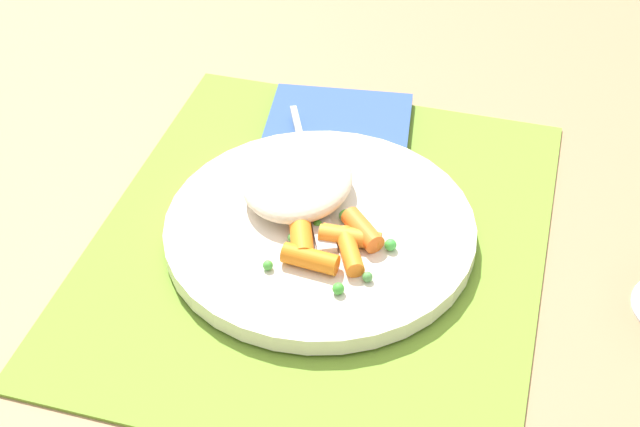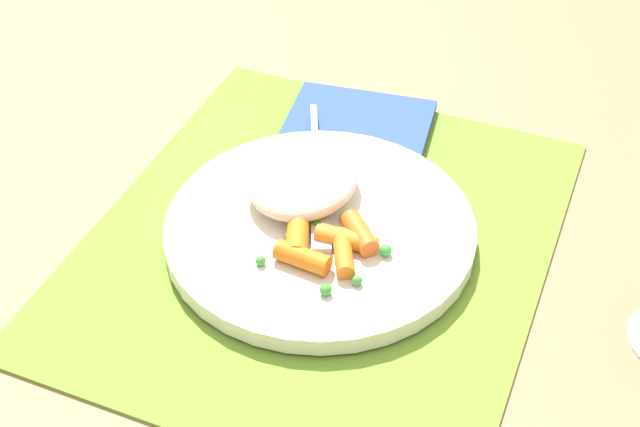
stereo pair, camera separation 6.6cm
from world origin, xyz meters
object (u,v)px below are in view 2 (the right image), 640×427
rice_mound (303,179)px  fork (318,188)px  carrot_portion (329,242)px  napkin (359,121)px  plate (320,230)px

rice_mound → fork: rice_mound is taller
carrot_portion → napkin: size_ratio=0.61×
plate → carrot_portion: size_ratio=3.11×
fork → napkin: bearing=-176.2°
plate → fork: size_ratio=1.38×
napkin → fork: bearing=3.8°
fork → napkin: (-0.12, -0.01, -0.01)m
fork → napkin: fork is taller
rice_mound → carrot_portion: 0.07m
plate → rice_mound: bearing=-136.5°
plate → rice_mound: size_ratio=2.40×
plate → carrot_portion: bearing=34.4°
carrot_portion → fork: (-0.06, -0.04, -0.00)m
rice_mound → plate: bearing=43.5°
plate → fork: bearing=-155.5°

